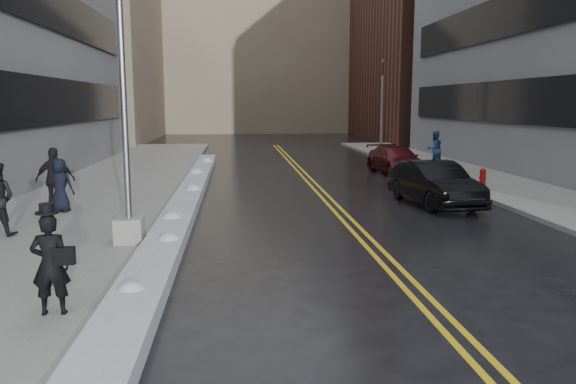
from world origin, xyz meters
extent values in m
plane|color=black|center=(0.00, 0.00, 0.00)|extent=(160.00, 160.00, 0.00)
cube|color=gray|center=(-5.75, 10.00, 0.07)|extent=(5.50, 50.00, 0.15)
cube|color=gray|center=(10.00, 10.00, 0.07)|extent=(4.00, 50.00, 0.15)
cube|color=gold|center=(2.35, 10.00, 0.00)|extent=(0.12, 50.00, 0.01)
cube|color=gold|center=(2.65, 10.00, 0.00)|extent=(0.12, 50.00, 0.01)
cube|color=silver|center=(-2.45, 8.00, 0.17)|extent=(0.90, 30.00, 0.34)
cube|color=gray|center=(-15.50, 44.00, 9.00)|extent=(14.00, 22.00, 18.00)
cube|color=gray|center=(2.00, 60.00, 11.00)|extent=(36.00, 16.00, 22.00)
cube|color=gray|center=(-3.30, 2.00, 0.45)|extent=(0.65, 0.65, 0.60)
cylinder|color=gray|center=(-3.30, 2.00, 4.25)|extent=(0.14, 0.14, 7.00)
cylinder|color=maroon|center=(9.00, 10.00, 0.45)|extent=(0.24, 0.24, 0.60)
sphere|color=maroon|center=(9.00, 10.00, 0.75)|extent=(0.26, 0.26, 0.26)
cylinder|color=maroon|center=(9.00, 10.00, 0.50)|extent=(0.25, 0.10, 0.10)
cylinder|color=gray|center=(8.50, 24.00, 2.65)|extent=(0.14, 0.14, 5.00)
imported|color=#594C0C|center=(8.50, 24.00, 5.65)|extent=(0.16, 0.20, 1.00)
imported|color=black|center=(-3.65, -2.57, 0.95)|extent=(0.61, 0.43, 1.61)
imported|color=black|center=(-6.09, 6.10, 0.97)|extent=(0.88, 0.66, 1.63)
imported|color=black|center=(-6.24, 6.17, 1.13)|extent=(1.16, 0.51, 1.96)
imported|color=navy|center=(9.49, 16.90, 1.07)|extent=(1.07, 0.94, 1.85)
imported|color=black|center=(5.89, 6.89, 0.75)|extent=(2.11, 4.68, 1.49)
imported|color=#3F0A12|center=(7.07, 15.52, 0.67)|extent=(2.28, 4.77, 1.34)
camera|label=1|loc=(-0.75, -11.29, 3.43)|focal=35.00mm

